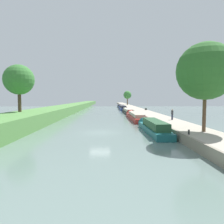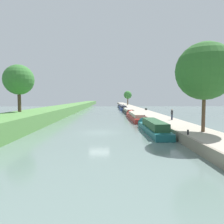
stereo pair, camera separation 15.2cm
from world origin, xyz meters
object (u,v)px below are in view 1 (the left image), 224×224
Objects in this scene: narrowboat_navy at (120,106)px; park_bench at (146,109)px; narrowboat_black at (127,111)px; narrowboat_blue at (123,108)px; narrowboat_teal at (153,127)px; mooring_bollard_near at (189,132)px; person_walking at (172,114)px; narrowboat_red at (135,116)px; mooring_bollard_far at (123,105)px.

narrowboat_navy is 33.93m from park_bench.
narrowboat_black is 1.06× the size of narrowboat_blue.
narrowboat_navy is at bearing 89.97° from narrowboat_teal.
narrowboat_teal is 26.76× the size of mooring_bollard_near.
narrowboat_blue is at bearing 90.20° from narrowboat_teal.
person_walking is (4.47, -43.70, 1.13)m from narrowboat_blue.
park_bench is at bearing -81.21° from narrowboat_navy.
park_bench is at bearing 88.01° from person_walking.
narrowboat_teal is at bearing -126.01° from person_walking.
park_bench is (5.21, -0.94, 0.70)m from narrowboat_black.
person_walking reaches higher than narrowboat_red.
narrowboat_red is 1.00× the size of narrowboat_navy.
narrowboat_blue is 43.95m from person_walking.
narrowboat_red is at bearing 113.98° from person_walking.
narrowboat_red is (-0.14, 15.88, -0.06)m from narrowboat_teal.
narrowboat_navy is 37.52× the size of mooring_bollard_near.
narrowboat_black is 5.34m from park_bench.
park_bench reaches higher than mooring_bollard_far.
person_walking is 67.79m from mooring_bollard_far.
narrowboat_blue reaches higher than narrowboat_navy.
mooring_bollard_far is 0.30× the size of park_bench.
narrowboat_teal is 0.74× the size of narrowboat_black.
narrowboat_blue reaches higher than park_bench.
mooring_bollard_far is (1.97, 57.78, 0.53)m from narrowboat_red.
narrowboat_navy is (0.03, 32.58, 0.01)m from narrowboat_black.
narrowboat_teal is at bearing -89.51° from narrowboat_red.
person_walking is at bearing -87.92° from mooring_bollard_far.
mooring_bollard_near is at bearing -88.59° from narrowboat_navy.
narrowboat_teal reaches higher than narrowboat_red.
narrowboat_navy is (0.17, 50.14, -0.03)m from narrowboat_red.
person_walking reaches higher than mooring_bollard_far.
person_walking is 12.89m from mooring_bollard_near.
person_walking is 3.69× the size of mooring_bollard_near.
narrowboat_red is at bearing 94.98° from mooring_bollard_near.
mooring_bollard_near is at bearing -74.75° from narrowboat_teal.
narrowboat_blue is 9.29× the size of person_walking.
person_walking is at bearing 78.97° from mooring_bollard_near.
narrowboat_teal is 6.99m from mooring_bollard_near.
narrowboat_red is at bearing 90.49° from narrowboat_teal.
narrowboat_teal is 66.03m from narrowboat_navy.
person_walking is at bearing -85.95° from narrowboat_navy.
narrowboat_blue is (-0.18, 16.17, 0.09)m from narrowboat_black.
narrowboat_blue is 56.38m from mooring_bollard_near.
narrowboat_teal reaches higher than mooring_bollard_far.
park_bench reaches higher than narrowboat_navy.
narrowboat_teal reaches higher than mooring_bollard_near.
narrowboat_red is 37.35× the size of mooring_bollard_far.
park_bench is at bearing -72.51° from narrowboat_blue.
narrowboat_blue reaches higher than mooring_bollard_near.
mooring_bollard_far is at bearing 85.23° from narrowboat_blue.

